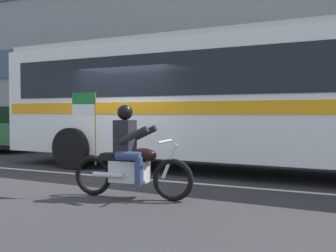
% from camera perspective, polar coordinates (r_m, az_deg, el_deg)
% --- Properties ---
extents(ground_plane, '(60.00, 60.00, 0.00)m').
position_cam_1_polar(ground_plane, '(9.93, -6.50, -6.41)').
color(ground_plane, '#2B2B2D').
extents(sidewalk_curb, '(28.00, 3.80, 0.15)m').
position_cam_1_polar(sidewalk_curb, '(14.47, 4.32, -3.46)').
color(sidewalk_curb, gray).
rests_on(sidewalk_curb, ground_plane).
extents(lane_center_stripe, '(26.60, 0.14, 0.01)m').
position_cam_1_polar(lane_center_stripe, '(9.43, -8.45, -6.83)').
color(lane_center_stripe, silver).
rests_on(lane_center_stripe, ground_plane).
extents(office_building_facade, '(28.00, 0.89, 10.94)m').
position_cam_1_polar(office_building_facade, '(17.04, 7.27, 15.64)').
color(office_building_facade, gray).
rests_on(office_building_facade, ground_plane).
extents(transit_bus, '(11.77, 3.05, 3.22)m').
position_cam_1_polar(transit_bus, '(10.01, 7.77, 4.47)').
color(transit_bus, white).
rests_on(transit_bus, ground_plane).
extents(motorcycle_with_rider, '(2.19, 0.67, 1.78)m').
position_cam_1_polar(motorcycle_with_rider, '(6.98, -5.21, -4.44)').
color(motorcycle_with_rider, black).
rests_on(motorcycle_with_rider, ground_plane).
extents(fire_hydrant, '(0.22, 0.30, 0.75)m').
position_cam_1_polar(fire_hydrant, '(12.87, 11.84, -2.20)').
color(fire_hydrant, '#4C8C3F').
rests_on(fire_hydrant, sidewalk_curb).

